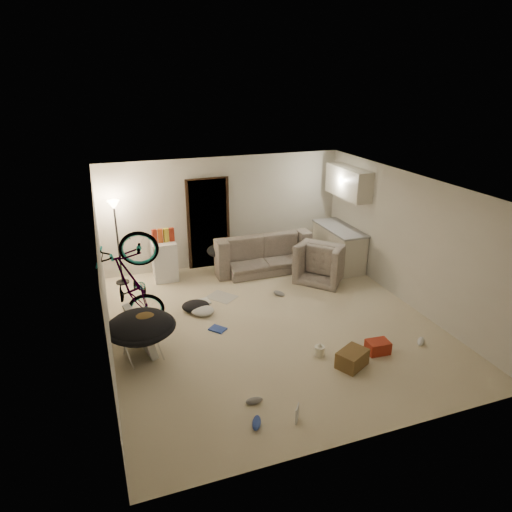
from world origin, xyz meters
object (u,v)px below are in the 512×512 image
object	(u,v)px
armchair	(324,264)
drink_case_b	(378,347)
saucer_chair	(141,332)
kitchen_counter	(339,247)
mini_fridge	(165,261)
floor_lamp	(116,225)
drink_case_a	(352,359)
bicycle	(135,303)
sofa	(260,255)
juicer	(320,350)
tv_box	(140,331)

from	to	relation	value
armchair	drink_case_b	bearing A→B (deg)	126.52
saucer_chair	drink_case_b	size ratio (longest dim) A/B	3.06
kitchen_counter	mini_fridge	xyz separation A→B (m)	(-3.92, 0.55, -0.01)
armchair	drink_case_b	distance (m)	2.96
floor_lamp	kitchen_counter	distance (m)	4.95
kitchen_counter	saucer_chair	bearing A→B (deg)	-153.78
drink_case_a	drink_case_b	world-z (taller)	drink_case_a
bicycle	drink_case_a	bearing A→B (deg)	-117.47
kitchen_counter	sofa	distance (m)	1.83
saucer_chair	juicer	bearing A→B (deg)	-18.36
floor_lamp	drink_case_a	world-z (taller)	floor_lamp
saucer_chair	bicycle	bearing A→B (deg)	90.00
mini_fridge	drink_case_b	size ratio (longest dim) A/B	2.43
saucer_chair	drink_case_a	size ratio (longest dim) A/B	2.33
saucer_chair	sofa	bearing A→B (deg)	43.21
kitchen_counter	juicer	bearing A→B (deg)	-123.13
sofa	juicer	bearing A→B (deg)	84.23
sofa	tv_box	world-z (taller)	sofa
armchair	juicer	xyz separation A→B (m)	(-1.45, -2.67, -0.22)
saucer_chair	drink_case_b	distance (m)	3.74
floor_lamp	drink_case_a	bearing A→B (deg)	-54.28
drink_case_a	juicer	xyz separation A→B (m)	(-0.34, 0.42, -0.04)
bicycle	saucer_chair	world-z (taller)	bicycle
floor_lamp	saucer_chair	size ratio (longest dim) A/B	1.68
floor_lamp	drink_case_b	world-z (taller)	floor_lamp
juicer	armchair	bearing A→B (deg)	61.51
kitchen_counter	saucer_chair	world-z (taller)	kitchen_counter
drink_case_a	drink_case_b	size ratio (longest dim) A/B	1.31
bicycle	armchair	bearing A→B (deg)	-68.74
floor_lamp	saucer_chair	xyz separation A→B (m)	(0.10, -2.98, -0.85)
floor_lamp	drink_case_b	size ratio (longest dim) A/B	5.14
sofa	drink_case_a	world-z (taller)	sofa
drink_case_a	drink_case_b	distance (m)	0.61
juicer	floor_lamp	bearing A→B (deg)	125.39
sofa	saucer_chair	bearing A→B (deg)	42.45
saucer_chair	tv_box	bearing A→B (deg)	90.00
drink_case_b	juicer	bearing A→B (deg)	169.69
mini_fridge	saucer_chair	size ratio (longest dim) A/B	0.79
floor_lamp	sofa	size ratio (longest dim) A/B	0.82
armchair	drink_case_b	xyz separation A→B (m)	(-0.53, -2.90, -0.22)
kitchen_counter	drink_case_b	size ratio (longest dim) A/B	4.26
kitchen_counter	armchair	xyz separation A→B (m)	(-0.64, -0.53, -0.12)
tv_box	juicer	distance (m)	2.90
mini_fridge	drink_case_a	bearing A→B (deg)	-61.97
juicer	bicycle	bearing A→B (deg)	145.31
armchair	mini_fridge	bearing A→B (deg)	28.57
sofa	armchair	bearing A→B (deg)	138.13
floor_lamp	armchair	size ratio (longest dim) A/B	1.86
armchair	saucer_chair	xyz separation A→B (m)	(-4.09, -1.79, 0.14)
sofa	bicycle	distance (m)	3.48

